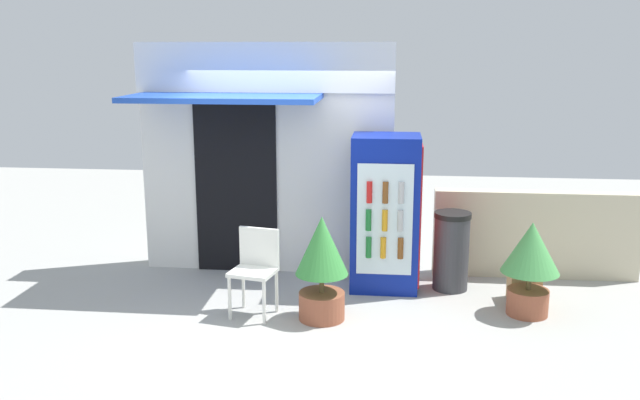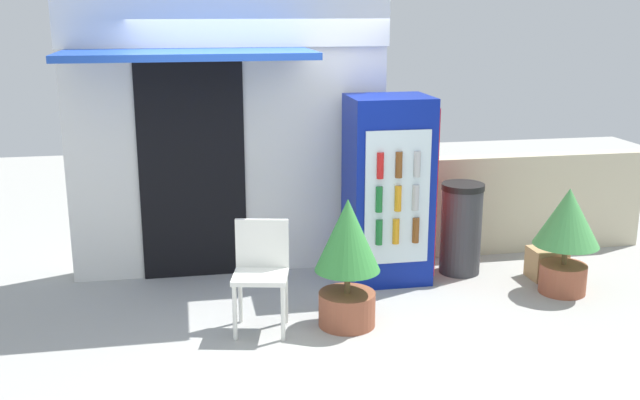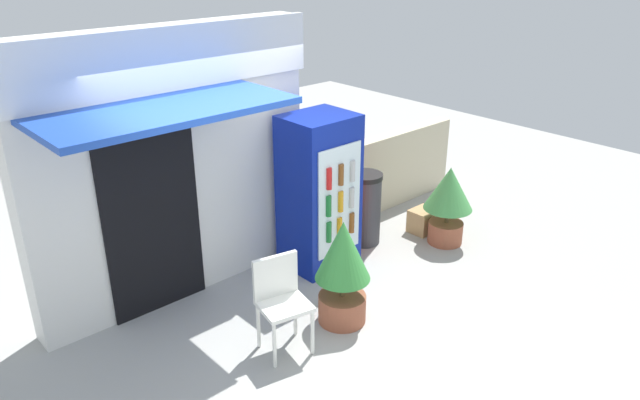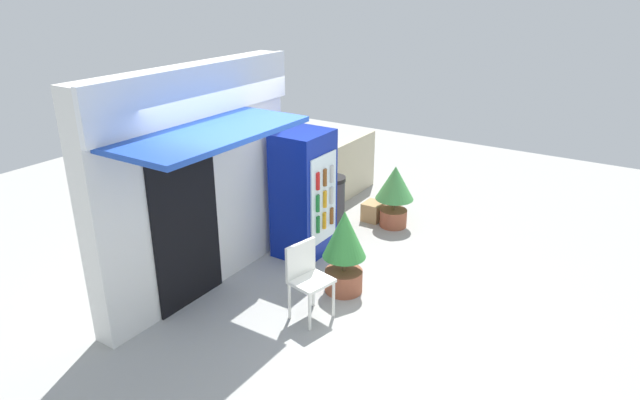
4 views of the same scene
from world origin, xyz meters
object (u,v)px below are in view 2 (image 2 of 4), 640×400
drink_cooler (388,190)px  potted_plant_near_shop (347,255)px  plastic_chair (261,266)px  potted_plant_curbside (567,230)px  trash_bin (461,228)px  cardboard_box (547,263)px

drink_cooler → potted_plant_near_shop: bearing=-121.6°
plastic_chair → potted_plant_curbside: bearing=5.2°
plastic_chair → trash_bin: (2.11, 0.96, -0.08)m
drink_cooler → cardboard_box: (1.55, -0.30, -0.75)m
plastic_chair → potted_plant_near_shop: 0.72m
potted_plant_curbside → drink_cooler: bearing=155.7°
potted_plant_curbside → trash_bin: 1.04m
drink_cooler → potted_plant_curbside: size_ratio=1.79×
drink_cooler → trash_bin: 0.88m
potted_plant_curbside → trash_bin: bearing=136.9°
plastic_chair → trash_bin: trash_bin is taller
plastic_chair → trash_bin: 2.32m
drink_cooler → potted_plant_curbside: drink_cooler is taller
drink_cooler → potted_plant_near_shop: drink_cooler is taller
potted_plant_curbside → trash_bin: (-0.75, 0.70, -0.15)m
potted_plant_near_shop → cardboard_box: potted_plant_near_shop is taller
plastic_chair → trash_bin: bearing=24.6°
drink_cooler → plastic_chair: 1.68m
drink_cooler → cardboard_box: size_ratio=5.36×
drink_cooler → trash_bin: size_ratio=1.96×
potted_plant_near_shop → cardboard_box: (2.19, 0.73, -0.47)m
plastic_chair → cardboard_box: (2.89, 0.65, -0.39)m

